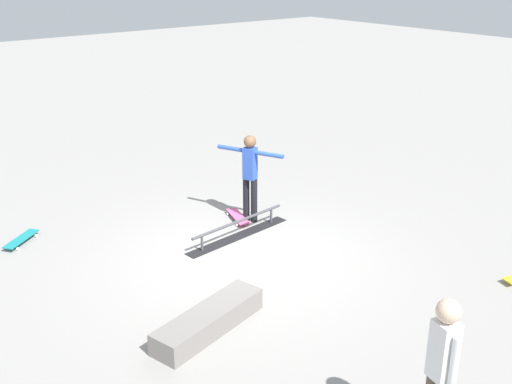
% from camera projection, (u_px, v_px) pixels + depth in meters
% --- Properties ---
extents(ground_plane, '(60.00, 60.00, 0.00)m').
position_uv_depth(ground_plane, '(245.00, 259.00, 10.14)').
color(ground_plane, gray).
extents(grind_rail, '(2.26, 0.46, 0.32)m').
position_uv_depth(grind_rail, '(238.00, 230.00, 10.89)').
color(grind_rail, black).
rests_on(grind_rail, ground_plane).
extents(skate_ledge, '(1.83, 0.87, 0.31)m').
position_uv_depth(skate_ledge, '(209.00, 320.00, 8.15)').
color(skate_ledge, gray).
rests_on(skate_ledge, ground_plane).
extents(skater_main, '(0.59, 1.26, 1.66)m').
position_uv_depth(skater_main, '(250.00, 172.00, 11.25)').
color(skater_main, black).
rests_on(skater_main, ground_plane).
extents(skateboard_main, '(0.43, 0.82, 0.09)m').
position_uv_depth(skateboard_main, '(238.00, 216.00, 11.59)').
color(skateboard_main, '#E05993').
rests_on(skateboard_main, ground_plane).
extents(bystander_white_shirt, '(0.25, 0.40, 1.74)m').
position_uv_depth(bystander_white_shirt, '(441.00, 368.00, 5.89)').
color(bystander_white_shirt, brown).
rests_on(bystander_white_shirt, ground_plane).
extents(loose_skateboard_teal, '(0.76, 0.64, 0.09)m').
position_uv_depth(loose_skateboard_teal, '(21.00, 239.00, 10.67)').
color(loose_skateboard_teal, teal).
rests_on(loose_skateboard_teal, ground_plane).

